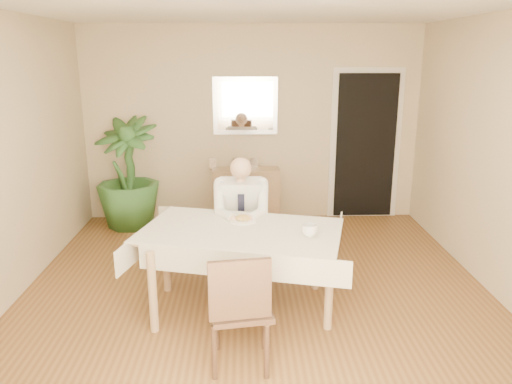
{
  "coord_description": "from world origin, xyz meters",
  "views": [
    {
      "loc": [
        -0.12,
        -4.22,
        2.22
      ],
      "look_at": [
        0.0,
        0.35,
        0.95
      ],
      "focal_mm": 35.0,
      "sensor_mm": 36.0,
      "label": 1
    }
  ],
  "objects_px": {
    "dining_table": "(241,239)",
    "coffee_mug": "(310,231)",
    "chair_near": "(240,306)",
    "sideboard": "(246,195)",
    "potted_palm": "(128,173)",
    "seated_man": "(241,215)",
    "chair_far": "(241,228)"
  },
  "relations": [
    {
      "from": "chair_near",
      "to": "coffee_mug",
      "type": "xyz_separation_m",
      "value": [
        0.58,
        0.73,
        0.29
      ]
    },
    {
      "from": "coffee_mug",
      "to": "potted_palm",
      "type": "distance_m",
      "value": 3.21
    },
    {
      "from": "coffee_mug",
      "to": "potted_palm",
      "type": "xyz_separation_m",
      "value": [
        -2.05,
        2.46,
        -0.08
      ]
    },
    {
      "from": "coffee_mug",
      "to": "sideboard",
      "type": "bearing_deg",
      "value": 100.96
    },
    {
      "from": "chair_far",
      "to": "coffee_mug",
      "type": "bearing_deg",
      "value": -66.88
    },
    {
      "from": "sideboard",
      "to": "potted_palm",
      "type": "distance_m",
      "value": 1.59
    },
    {
      "from": "seated_man",
      "to": "sideboard",
      "type": "relative_size",
      "value": 1.37
    },
    {
      "from": "chair_far",
      "to": "potted_palm",
      "type": "relative_size",
      "value": 0.57
    },
    {
      "from": "dining_table",
      "to": "seated_man",
      "type": "bearing_deg",
      "value": 104.1
    },
    {
      "from": "dining_table",
      "to": "chair_near",
      "type": "height_order",
      "value": "chair_near"
    },
    {
      "from": "dining_table",
      "to": "seated_man",
      "type": "distance_m",
      "value": 0.59
    },
    {
      "from": "dining_table",
      "to": "chair_far",
      "type": "bearing_deg",
      "value": 104.1
    },
    {
      "from": "sideboard",
      "to": "chair_near",
      "type": "bearing_deg",
      "value": -94.38
    },
    {
      "from": "seated_man",
      "to": "chair_far",
      "type": "bearing_deg",
      "value": 90.0
    },
    {
      "from": "seated_man",
      "to": "sideboard",
      "type": "distance_m",
      "value": 1.9
    },
    {
      "from": "seated_man",
      "to": "dining_table",
      "type": "bearing_deg",
      "value": -90.0
    },
    {
      "from": "chair_far",
      "to": "sideboard",
      "type": "xyz_separation_m",
      "value": [
        0.06,
        1.59,
        -0.09
      ]
    },
    {
      "from": "coffee_mug",
      "to": "potted_palm",
      "type": "bearing_deg",
      "value": 129.78
    },
    {
      "from": "dining_table",
      "to": "sideboard",
      "type": "relative_size",
      "value": 2.16
    },
    {
      "from": "chair_far",
      "to": "chair_near",
      "type": "height_order",
      "value": "chair_near"
    },
    {
      "from": "chair_far",
      "to": "seated_man",
      "type": "height_order",
      "value": "seated_man"
    },
    {
      "from": "chair_far",
      "to": "potted_palm",
      "type": "height_order",
      "value": "potted_palm"
    },
    {
      "from": "chair_far",
      "to": "seated_man",
      "type": "relative_size",
      "value": 0.66
    },
    {
      "from": "chair_near",
      "to": "seated_man",
      "type": "xyz_separation_m",
      "value": [
        0.01,
        1.51,
        0.18
      ]
    },
    {
      "from": "chair_far",
      "to": "coffee_mug",
      "type": "distance_m",
      "value": 1.25
    },
    {
      "from": "chair_near",
      "to": "sideboard",
      "type": "xyz_separation_m",
      "value": [
        0.06,
        3.38,
        -0.15
      ]
    },
    {
      "from": "seated_man",
      "to": "potted_palm",
      "type": "xyz_separation_m",
      "value": [
        -1.48,
        1.68,
        0.03
      ]
    },
    {
      "from": "chair_near",
      "to": "potted_palm",
      "type": "relative_size",
      "value": 0.63
    },
    {
      "from": "chair_far",
      "to": "potted_palm",
      "type": "distance_m",
      "value": 2.06
    },
    {
      "from": "chair_far",
      "to": "sideboard",
      "type": "bearing_deg",
      "value": 82.8
    },
    {
      "from": "dining_table",
      "to": "coffee_mug",
      "type": "xyz_separation_m",
      "value": [
        0.57,
        -0.19,
        0.14
      ]
    },
    {
      "from": "dining_table",
      "to": "sideboard",
      "type": "distance_m",
      "value": 2.49
    }
  ]
}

